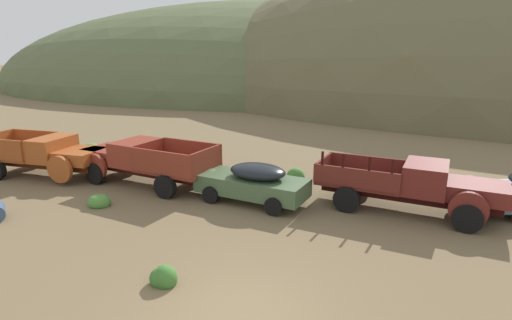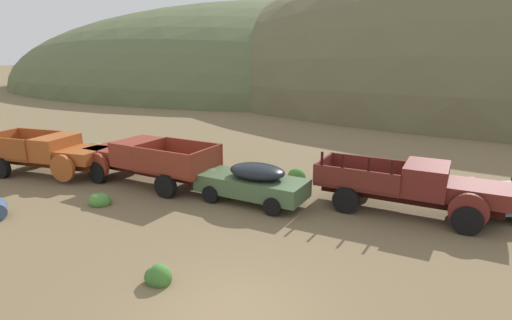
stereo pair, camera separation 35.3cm
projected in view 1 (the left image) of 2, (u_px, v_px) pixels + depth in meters
The scene contains 11 objects.
ground_plane at pixel (239, 317), 8.94m from camera, with size 300.00×300.00×0.00m, color brown.
hill_distant at pixel (263, 86), 69.69m from camera, with size 91.67×63.26×27.07m, color #56603D.
truck_oxide_orange at pixel (51, 155), 18.80m from camera, with size 5.83×2.61×1.91m.
truck_rust_red at pixel (140, 160), 17.94m from camera, with size 6.71×3.63×1.91m.
car_weathered_green at pixel (249, 181), 15.66m from camera, with size 4.81×2.65×1.57m.
truck_oxblood at pixel (421, 187), 14.46m from camera, with size 6.70×3.40×2.16m.
bush_lone_scrub at pixel (294, 178), 18.13m from camera, with size 1.00×0.89×0.84m.
bush_between_trucks at pixel (164, 278), 10.19m from camera, with size 0.73×0.63×0.65m.
bush_near_barrel at pixel (184, 164), 20.59m from camera, with size 0.88×0.78×0.58m.
bush_back_edge at pixel (92, 150), 23.18m from camera, with size 1.02×0.97×0.82m.
bush_front_left at pixel (100, 202), 15.33m from camera, with size 0.86×0.73×0.60m.
Camera 1 is at (2.27, -7.41, 5.68)m, focal length 28.36 mm.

